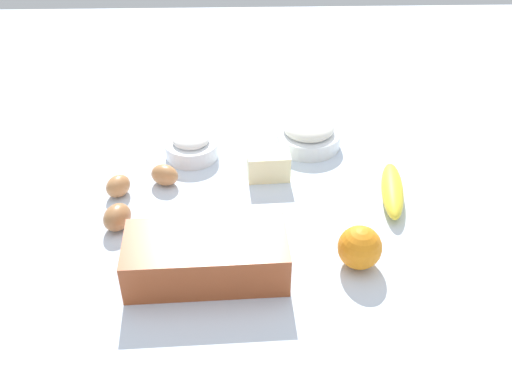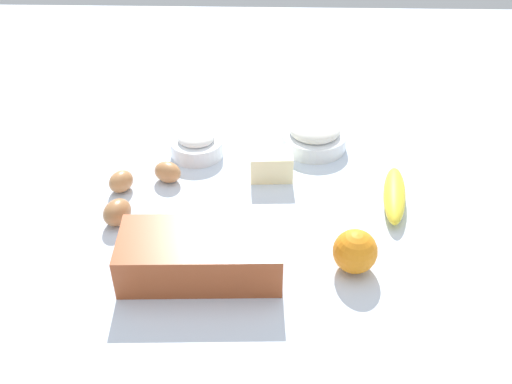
{
  "view_description": "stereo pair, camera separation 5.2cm",
  "coord_description": "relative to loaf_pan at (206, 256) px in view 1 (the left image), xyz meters",
  "views": [
    {
      "loc": [
        0.03,
        0.93,
        0.73
      ],
      "look_at": [
        0.0,
        0.0,
        0.04
      ],
      "focal_mm": 40.72,
      "sensor_mm": 36.0,
      "label": 1
    },
    {
      "loc": [
        -0.03,
        0.93,
        0.73
      ],
      "look_at": [
        0.0,
        0.0,
        0.04
      ],
      "focal_mm": 40.72,
      "sensor_mm": 36.0,
      "label": 2
    }
  ],
  "objects": [
    {
      "name": "ground_plane",
      "position": [
        -0.09,
        -0.19,
        -0.05
      ],
      "size": [
        2.4,
        2.4,
        0.02
      ],
      "primitive_type": "cube",
      "color": "silver"
    },
    {
      "name": "sugar_bowl",
      "position": [
        0.05,
        -0.38,
        -0.01
      ],
      "size": [
        0.12,
        0.12,
        0.06
      ],
      "color": "white",
      "rests_on": "ground_plane"
    },
    {
      "name": "loaf_pan",
      "position": [
        0.0,
        0.0,
        0.0
      ],
      "size": [
        0.29,
        0.14,
        0.08
      ],
      "rotation": [
        0.0,
        0.0,
        0.04
      ],
      "color": "#9E4723",
      "rests_on": "ground_plane"
    },
    {
      "name": "flour_bowl",
      "position": [
        -0.22,
        -0.42,
        -0.01
      ],
      "size": [
        0.15,
        0.15,
        0.07
      ],
      "color": "white",
      "rests_on": "ground_plane"
    },
    {
      "name": "banana",
      "position": [
        -0.37,
        -0.21,
        -0.02
      ],
      "size": [
        0.07,
        0.19,
        0.04
      ],
      "primitive_type": "ellipsoid",
      "rotation": [
        0.0,
        0.0,
        4.56
      ],
      "color": "yellow",
      "rests_on": "ground_plane"
    },
    {
      "name": "egg_near_butter",
      "position": [
        0.19,
        -0.24,
        -0.02
      ],
      "size": [
        0.07,
        0.07,
        0.04
      ],
      "primitive_type": "ellipsoid",
      "rotation": [
        0.0,
        1.57,
        1.06
      ],
      "color": "#B87D4B",
      "rests_on": "ground_plane"
    },
    {
      "name": "butter_block",
      "position": [
        -0.12,
        -0.3,
        -0.01
      ],
      "size": [
        0.09,
        0.07,
        0.06
      ],
      "primitive_type": "cube",
      "rotation": [
        0.0,
        0.0,
        0.05
      ],
      "color": "#F4EDB2",
      "rests_on": "ground_plane"
    },
    {
      "name": "egg_loose",
      "position": [
        0.1,
        -0.28,
        -0.02
      ],
      "size": [
        0.07,
        0.07,
        0.05
      ],
      "primitive_type": "ellipsoid",
      "rotation": [
        0.0,
        1.57,
        5.86
      ],
      "color": "#B87C4B",
      "rests_on": "ground_plane"
    },
    {
      "name": "egg_beside_bowl",
      "position": [
        0.18,
        -0.13,
        -0.02
      ],
      "size": [
        0.07,
        0.08,
        0.05
      ],
      "primitive_type": "ellipsoid",
      "rotation": [
        0.0,
        1.57,
        1.21
      ],
      "color": "#A67044",
      "rests_on": "ground_plane"
    },
    {
      "name": "orange_fruit",
      "position": [
        -0.27,
        -0.02,
        -0.0
      ],
      "size": [
        0.08,
        0.08,
        0.08
      ],
      "primitive_type": "sphere",
      "color": "orange",
      "rests_on": "ground_plane"
    }
  ]
}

